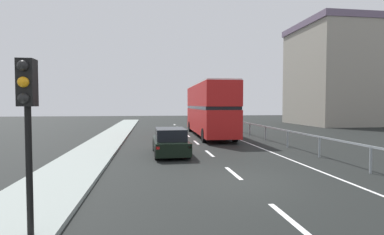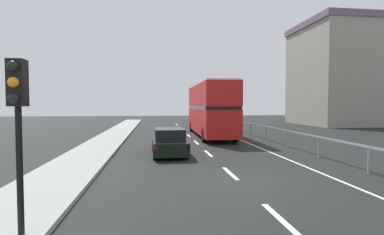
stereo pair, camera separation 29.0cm
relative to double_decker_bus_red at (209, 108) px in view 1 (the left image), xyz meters
The scene contains 8 objects.
ground_plane 14.72m from the double_decker_bus_red, 96.87° to the right, with size 75.85×120.00×0.10m, color black.
near_sidewalk_kerb 16.66m from the double_decker_bus_red, 119.13° to the right, with size 2.50×80.00×0.14m, color gray.
lane_paint_markings 6.26m from the double_decker_bus_red, 85.53° to the right, with size 3.66×46.00×0.01m.
bridge_side_railing 6.63m from the double_decker_bus_red, 57.00° to the right, with size 0.10×42.00×1.08m.
distant_building_block 28.38m from the double_decker_bus_red, 25.36° to the left, with size 21.70×11.16×13.38m.
double_decker_bus_red is the anchor object (origin of this frame).
hatchback_car_near 9.76m from the double_decker_bus_red, 113.81° to the right, with size 1.83×4.21×1.42m.
traffic_signal_pole 19.83m from the double_decker_bus_red, 111.43° to the right, with size 0.30×0.42×3.40m.
Camera 1 is at (-3.19, -10.02, 2.68)m, focal length 27.68 mm.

